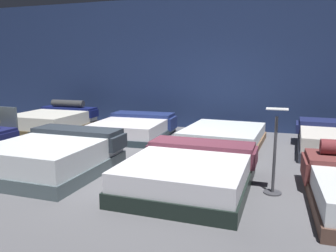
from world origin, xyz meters
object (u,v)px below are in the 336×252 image
Objects in this scene: bed_2 at (190,172)px; bed_5 at (134,128)px; price_sign at (274,161)px; bed_1 at (55,156)px; bed_6 at (223,136)px; bed_4 at (54,121)px.

bed_5 is (-2.18, 2.94, -0.01)m from bed_2.
bed_1 is at bearing -177.20° from price_sign.
bed_1 is 3.39m from price_sign.
bed_1 is 1.70× the size of price_sign.
bed_6 is (0.01, 2.87, -0.05)m from bed_2.
price_sign is (3.38, 0.17, 0.18)m from bed_1.
price_sign is at bearing 7.47° from bed_2.
price_sign is at bearing -64.40° from bed_6.
bed_4 is 1.71× the size of price_sign.
bed_4 is 0.94× the size of bed_5.
bed_2 is (2.25, 0.03, -0.05)m from bed_1.
bed_5 is at bearing -178.49° from bed_6.
bed_4 is 0.93× the size of bed_6.
bed_2 is at bearing -55.63° from bed_5.
bed_1 is 0.93× the size of bed_6.
bed_2 is 3.66m from bed_5.
bed_5 is 4.35m from price_sign.
bed_4 is at bearing 179.16° from bed_5.
bed_4 reaches higher than bed_2.
bed_6 is at bearing 112.30° from price_sign.
bed_1 is 3.66m from bed_4.
bed_5 is 2.19m from bed_6.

